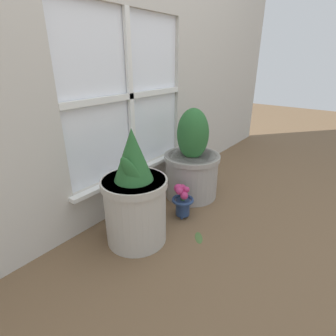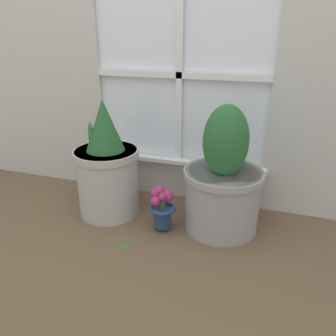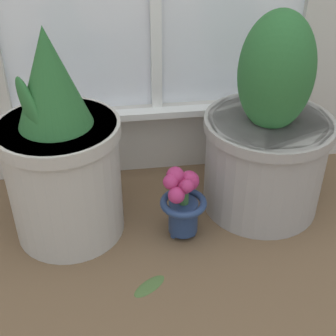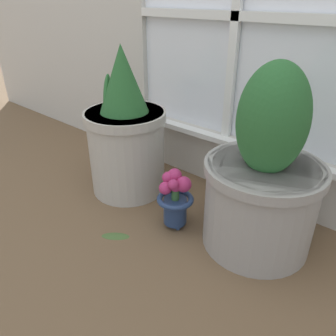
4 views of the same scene
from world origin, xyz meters
name	(u,v)px [view 2 (image 2 of 4)]	position (x,y,z in m)	size (l,w,h in m)	color
ground_plane	(145,246)	(0.00, 0.00, 0.00)	(10.00, 10.00, 0.00)	brown
potted_plant_left	(107,168)	(-0.32, 0.25, 0.28)	(0.36, 0.36, 0.67)	#B7B2A8
potted_plant_right	(223,183)	(0.32, 0.29, 0.26)	(0.41, 0.41, 0.67)	#9E9993
flower_vase	(162,207)	(0.03, 0.17, 0.13)	(0.15, 0.15, 0.24)	navy
fallen_leaf	(124,245)	(-0.10, -0.04, 0.00)	(0.11, 0.10, 0.01)	#476633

